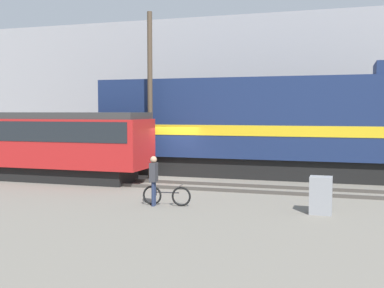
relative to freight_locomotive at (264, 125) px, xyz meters
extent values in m
plane|color=slate|center=(-4.15, -2.34, -2.57)|extent=(120.00, 120.00, 0.00)
cube|color=#47423D|center=(-4.15, -4.96, -2.50)|extent=(60.00, 0.07, 0.14)
cube|color=#47423D|center=(-4.15, -3.52, -2.50)|extent=(60.00, 0.07, 0.14)
cube|color=#47423D|center=(-4.15, -0.72, -2.50)|extent=(60.00, 0.07, 0.14)
cube|color=#47423D|center=(-4.15, 0.72, -2.50)|extent=(60.00, 0.07, 0.14)
cube|color=#99999E|center=(-4.15, 8.73, 2.05)|extent=(35.65, 6.00, 9.23)
cube|color=black|center=(-0.13, 0.00, -2.07)|extent=(15.15, 2.55, 1.00)
cube|color=navy|center=(-0.13, 0.00, 0.37)|extent=(16.47, 3.00, 3.88)
cube|color=gold|center=(-0.13, 0.00, -0.21)|extent=(16.14, 3.04, 0.50)
cube|color=black|center=(-10.96, -4.24, -2.22)|extent=(11.21, 2.00, 0.70)
cube|color=#B21E1E|center=(-10.96, -4.24, -0.76)|extent=(12.74, 2.50, 2.22)
cube|color=#1E2328|center=(-10.96, -4.24, -0.20)|extent=(12.23, 2.54, 0.90)
cube|color=#333333|center=(-10.96, -4.24, 0.50)|extent=(12.48, 2.38, 0.30)
torus|color=black|center=(-1.50, -8.29, -2.23)|extent=(0.68, 0.13, 0.68)
torus|color=black|center=(-2.55, -8.38, -2.23)|extent=(0.68, 0.13, 0.68)
cylinder|color=black|center=(-2.03, -8.33, -2.11)|extent=(0.89, 0.11, 0.04)
cylinder|color=black|center=(-2.40, -8.36, -2.07)|extent=(0.03, 0.03, 0.31)
cylinder|color=#262626|center=(-1.50, -8.29, -1.84)|extent=(0.06, 0.44, 0.02)
cylinder|color=#232D4C|center=(-2.44, -8.44, -2.14)|extent=(0.11, 0.11, 0.85)
cylinder|color=#232D4C|center=(-2.43, -8.60, -2.14)|extent=(0.11, 0.11, 0.85)
cube|color=#333338|center=(-2.43, -8.52, -1.39)|extent=(0.25, 0.38, 0.65)
sphere|color=tan|center=(-2.43, -8.52, -0.95)|extent=(0.23, 0.23, 0.23)
cylinder|color=#4C3D2D|center=(-5.20, -2.12, 1.45)|extent=(0.24, 0.24, 8.04)
cube|color=gray|center=(3.14, -8.11, -1.97)|extent=(0.70, 0.60, 1.20)
camera|label=1|loc=(3.80, -23.83, 0.72)|focal=45.00mm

